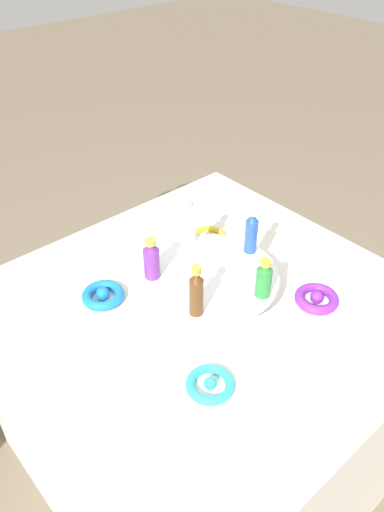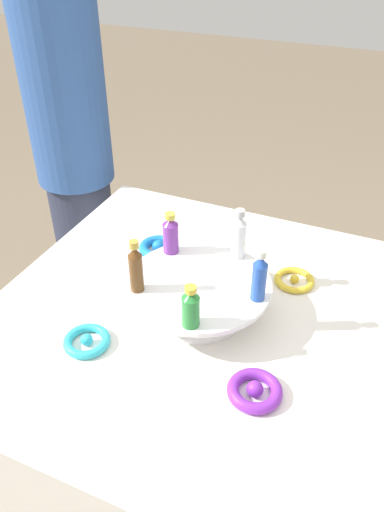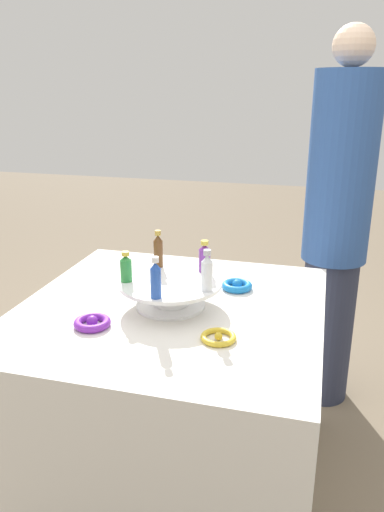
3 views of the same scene
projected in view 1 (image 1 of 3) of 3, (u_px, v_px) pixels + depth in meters
The scene contains 12 objects.
ground_plane at pixel (205, 452), 1.73m from camera, with size 12.00×12.00×0.00m, color #756651.
party_table at pixel (207, 387), 1.51m from camera, with size 1.00×1.00×0.71m.
display_stand at pixel (210, 284), 1.26m from camera, with size 0.34×0.34×0.09m.
bottle_green at pixel (264, 279), 1.15m from camera, with size 0.04×0.04×0.10m.
bottle_blue at pixel (253, 233), 1.28m from camera, with size 0.03×0.03×0.13m.
bottle_clear at pixel (189, 223), 1.31m from camera, with size 0.04×0.04×0.13m.
bottle_purple at pixel (152, 260), 1.20m from camera, with size 0.04×0.04×0.11m.
bottle_brown at pixel (196, 292), 1.09m from camera, with size 0.03×0.03×0.13m.
ribbon_bow_teal at pixel (210, 384), 1.07m from camera, with size 0.11×0.11×0.03m.
ribbon_bow_purple at pixel (317, 298), 1.28m from camera, with size 0.11×0.11×0.03m.
ribbon_bow_gold at pixel (209, 236), 1.51m from camera, with size 0.10×0.10×0.02m.
ribbon_bow_blue at pixel (103, 295), 1.29m from camera, with size 0.11×0.11×0.04m.
Camera 1 is at (0.67, 0.69, 1.60)m, focal length 35.00 mm.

